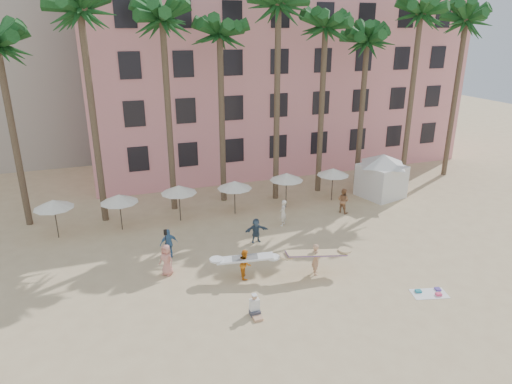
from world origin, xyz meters
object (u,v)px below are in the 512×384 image
Objects in this scene: carrier_yellow at (316,257)px; carrier_white at (245,263)px; cabana at (382,172)px; pink_hotel at (271,79)px.

carrier_white is at bearing 166.19° from carrier_yellow.
carrier_white is at bearing -149.46° from cabana.
cabana is at bearing -73.49° from pink_hotel.
cabana is (4.12, -13.90, -5.93)m from pink_hotel.
pink_hotel is at bearing 106.51° from cabana.
cabana is 14.06m from carrier_yellow.
cabana is 1.73× the size of carrier_white.
carrier_yellow is (-10.46, -9.35, -1.04)m from cabana.
carrier_yellow is at bearing -138.21° from cabana.
pink_hotel is 15.67m from cabana.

